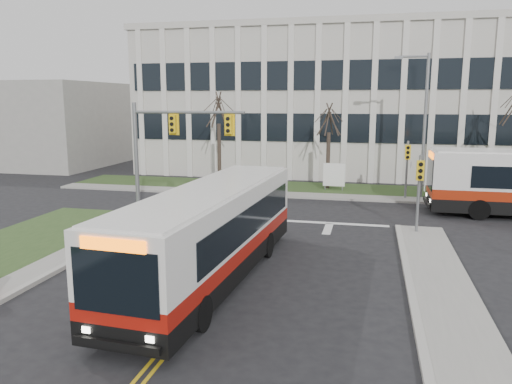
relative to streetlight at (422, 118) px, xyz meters
name	(u,v)px	position (x,y,z in m)	size (l,w,h in m)	color
ground	(232,270)	(-8.03, -16.20, -5.19)	(120.00, 120.00, 0.00)	black
sidewalk_east	(470,357)	(-0.53, -21.20, -5.12)	(2.00, 26.00, 0.14)	#9E9B93
sidewalk_cross	(370,198)	(-3.03, -1.00, -5.12)	(44.00, 1.60, 0.14)	#9E9B93
building_lawn	(370,191)	(-3.03, 1.80, -5.13)	(44.00, 5.00, 0.12)	#2E481F
office_building	(373,104)	(-3.03, 13.80, 0.81)	(40.00, 16.00, 12.00)	#B8B4AA
building_annex	(47,124)	(-34.03, 9.80, -1.19)	(12.00, 12.00, 8.00)	#9E9B93
mast_arm_signal	(165,140)	(-13.65, -9.04, -0.94)	(6.11, 0.38, 6.20)	slate
signal_pole_near	(419,183)	(-0.83, -9.30, -2.69)	(0.34, 0.39, 3.80)	slate
signal_pole_far	(407,161)	(-0.83, -0.80, -2.69)	(0.34, 0.39, 3.80)	slate
streetlight	(422,118)	(0.00, 0.00, 0.00)	(2.15, 0.25, 9.20)	slate
directory_sign	(334,175)	(-5.53, 1.30, -4.02)	(1.50, 0.12, 2.00)	slate
tree_left	(219,111)	(-14.03, 1.80, 0.32)	(1.80, 1.80, 7.70)	#42352B
tree_mid	(329,121)	(-6.03, 2.00, -0.31)	(1.80, 1.80, 6.82)	#42352B
bus_main	(211,235)	(-8.46, -17.26, -3.57)	(2.65, 12.22, 3.26)	silver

